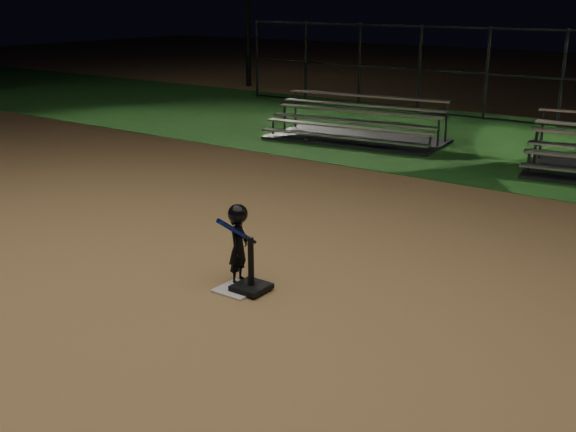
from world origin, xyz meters
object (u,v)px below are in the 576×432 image
object	(u,v)px
child_batter	(238,241)
bleacher_left	(356,132)
batting_tee	(251,281)
home_plate	(238,289)

from	to	relation	value
child_batter	bleacher_left	xyz separation A→B (m)	(-3.22, 8.18, -0.31)
batting_tee	child_batter	bearing A→B (deg)	156.42
home_plate	bleacher_left	distance (m)	9.03
home_plate	child_batter	bearing A→B (deg)	125.33
batting_tee	bleacher_left	xyz separation A→B (m)	(-3.50, 8.31, 0.07)
batting_tee	child_batter	size ratio (longest dim) A/B	0.66
home_plate	child_batter	world-z (taller)	child_batter
home_plate	bleacher_left	xyz separation A→B (m)	(-3.35, 8.38, 0.20)
child_batter	batting_tee	bearing A→B (deg)	-128.33
bleacher_left	batting_tee	bearing A→B (deg)	-73.77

